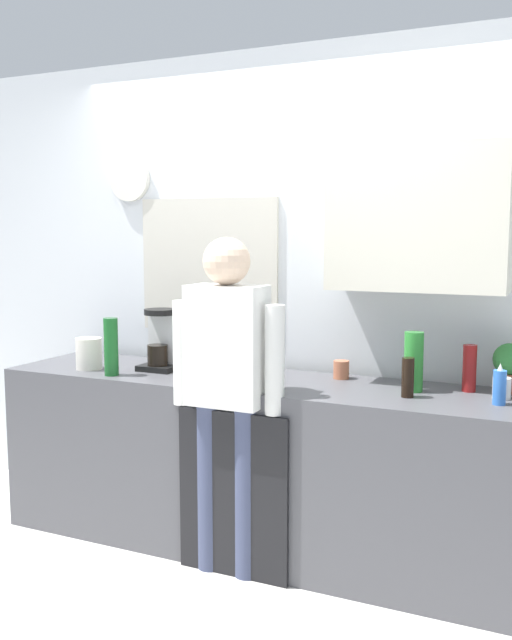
# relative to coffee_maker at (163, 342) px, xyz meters

# --- Properties ---
(ground_plane) EXTENTS (8.00, 8.00, 0.00)m
(ground_plane) POSITION_rel_coffee_maker_xyz_m (0.56, -0.34, -1.03)
(ground_plane) COLOR silver
(kitchen_counter) EXTENTS (2.70, 0.64, 0.88)m
(kitchen_counter) POSITION_rel_coffee_maker_xyz_m (0.56, -0.04, -0.59)
(kitchen_counter) COLOR #4C4C51
(kitchen_counter) RESTS_ON ground_plane
(dishwasher_panel) EXTENTS (0.56, 0.02, 0.80)m
(dishwasher_panel) POSITION_rel_coffee_maker_xyz_m (0.61, -0.38, -0.63)
(dishwasher_panel) COLOR black
(dishwasher_panel) RESTS_ON ground_plane
(back_wall_assembly) EXTENTS (4.30, 0.42, 2.60)m
(back_wall_assembly) POSITION_rel_coffee_maker_xyz_m (0.66, 0.36, 0.33)
(back_wall_assembly) COLOR silver
(back_wall_assembly) RESTS_ON ground_plane
(coffee_maker) EXTENTS (0.20, 0.20, 0.33)m
(coffee_maker) POSITION_rel_coffee_maker_xyz_m (0.00, 0.00, 0.00)
(coffee_maker) COLOR black
(coffee_maker) RESTS_ON kitchen_counter
(bottle_amber_beer) EXTENTS (0.06, 0.06, 0.23)m
(bottle_amber_beer) POSITION_rel_coffee_maker_xyz_m (0.24, 0.15, -0.03)
(bottle_amber_beer) COLOR brown
(bottle_amber_beer) RESTS_ON kitchen_counter
(bottle_clear_soda) EXTENTS (0.09, 0.09, 0.28)m
(bottle_clear_soda) POSITION_rel_coffee_maker_xyz_m (1.35, 0.02, -0.01)
(bottle_clear_soda) COLOR #2D8C33
(bottle_clear_soda) RESTS_ON kitchen_counter
(bottle_dark_sauce) EXTENTS (0.06, 0.06, 0.18)m
(bottle_dark_sauce) POSITION_rel_coffee_maker_xyz_m (1.35, -0.11, -0.06)
(bottle_dark_sauce) COLOR black
(bottle_dark_sauce) RESTS_ON kitchen_counter
(bottle_red_vinegar) EXTENTS (0.06, 0.06, 0.22)m
(bottle_red_vinegar) POSITION_rel_coffee_maker_xyz_m (1.59, 0.12, -0.04)
(bottle_red_vinegar) COLOR maroon
(bottle_red_vinegar) RESTS_ON kitchen_counter
(bottle_green_wine) EXTENTS (0.07, 0.07, 0.30)m
(bottle_green_wine) POSITION_rel_coffee_maker_xyz_m (-0.15, -0.26, 0.00)
(bottle_green_wine) COLOR #195923
(bottle_green_wine) RESTS_ON kitchen_counter
(cup_white_mug) EXTENTS (0.08, 0.08, 0.09)m
(cup_white_mug) POSITION_rel_coffee_maker_xyz_m (1.74, 0.04, -0.10)
(cup_white_mug) COLOR white
(cup_white_mug) RESTS_ON kitchen_counter
(cup_terracotta_mug) EXTENTS (0.08, 0.08, 0.09)m
(cup_terracotta_mug) POSITION_rel_coffee_maker_xyz_m (0.96, 0.16, -0.10)
(cup_terracotta_mug) COLOR #B26647
(cup_terracotta_mug) RESTS_ON kitchen_counter
(mixing_bowl) EXTENTS (0.22, 0.22, 0.08)m
(mixing_bowl) POSITION_rel_coffee_maker_xyz_m (0.41, -0.13, -0.11)
(mixing_bowl) COLOR white
(mixing_bowl) RESTS_ON kitchen_counter
(potted_plant) EXTENTS (0.15, 0.15, 0.23)m
(potted_plant) POSITION_rel_coffee_maker_xyz_m (1.76, 0.18, -0.01)
(potted_plant) COLOR #9E5638
(potted_plant) RESTS_ON kitchen_counter
(dish_soap) EXTENTS (0.06, 0.06, 0.18)m
(dish_soap) POSITION_rel_coffee_maker_xyz_m (1.74, -0.09, -0.07)
(dish_soap) COLOR blue
(dish_soap) RESTS_ON kitchen_counter
(storage_canister) EXTENTS (0.14, 0.14, 0.17)m
(storage_canister) POSITION_rel_coffee_maker_xyz_m (-0.36, -0.17, -0.06)
(storage_canister) COLOR silver
(storage_canister) RESTS_ON kitchen_counter
(person_at_sink) EXTENTS (0.57, 0.22, 1.60)m
(person_at_sink) POSITION_rel_coffee_maker_xyz_m (0.56, -0.34, -0.08)
(person_at_sink) COLOR #3F4766
(person_at_sink) RESTS_ON ground_plane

